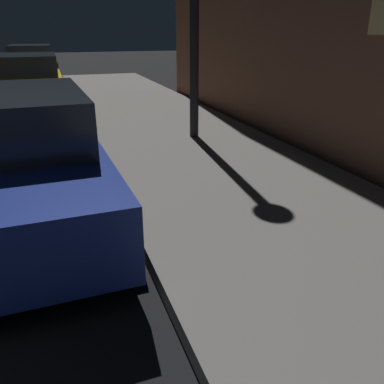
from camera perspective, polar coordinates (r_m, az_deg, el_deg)
name	(u,v)px	position (r m, az deg, el deg)	size (l,w,h in m)	color
car_blue	(10,157)	(4.95, -24.22, 4.53)	(2.21, 4.65, 1.43)	navy
car_yellow_cab	(27,84)	(11.52, -22.22, 13.93)	(2.00, 4.11, 1.43)	gold
car_silver	(32,63)	(18.44, -21.64, 16.49)	(2.14, 4.52, 1.43)	#B7B7BF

